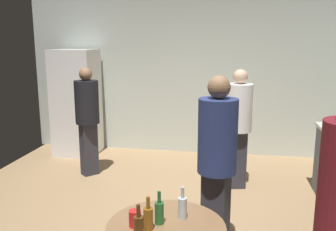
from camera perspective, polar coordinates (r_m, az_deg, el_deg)
ground_plane at (r=4.19m, az=-3.14°, el=-16.73°), size 5.20×5.20×0.10m
wall_back at (r=6.30m, az=1.97°, el=6.29°), size 5.32×0.06×2.70m
refrigerator at (r=6.42m, az=-14.19°, el=1.98°), size 0.70×0.68×1.80m
beer_bottle_amber at (r=2.43m, az=-3.12°, el=-15.80°), size 0.06×0.06×0.23m
beer_bottle_brown at (r=2.34m, az=-4.65°, el=-17.04°), size 0.06×0.06×0.23m
beer_bottle_green at (r=2.51m, az=-1.39°, el=-14.92°), size 0.06×0.06×0.23m
beer_bottle_clear at (r=2.57m, az=2.28°, el=-14.18°), size 0.06×0.06×0.23m
plastic_cup_red at (r=2.50m, az=-5.23°, el=-15.81°), size 0.08×0.08×0.11m
person_in_white_shirt at (r=4.82m, az=11.03°, el=-0.73°), size 0.40×0.40×1.59m
person_in_navy_shirt at (r=3.18m, az=7.72°, el=-6.20°), size 0.44×0.44×1.66m
person_in_black_shirt at (r=5.33m, az=-12.56°, el=0.32°), size 0.48×0.48×1.58m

